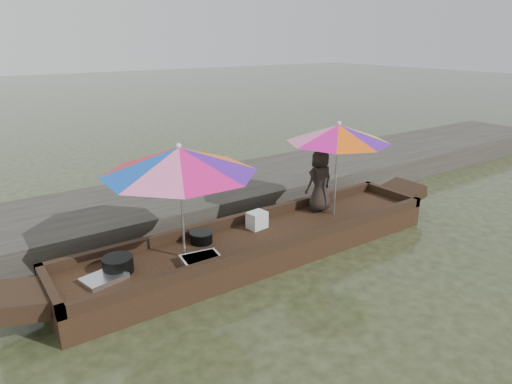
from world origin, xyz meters
TOP-DOWN VIEW (x-y plane):
  - water at (0.00, 0.00)m, footprint 80.00×80.00m
  - dock at (0.00, 2.20)m, footprint 22.00×2.20m
  - boat_hull at (0.00, 0.00)m, footprint 5.97×1.20m
  - cooking_pot at (-2.11, 0.09)m, footprint 0.38×0.38m
  - tray_crayfish at (-1.14, -0.28)m, footprint 0.55×0.42m
  - tray_scallop at (-2.32, -0.01)m, footprint 0.57×0.45m
  - charcoal_grill at (-0.84, 0.27)m, footprint 0.32×0.32m
  - supply_bag at (0.12, 0.25)m, footprint 0.31×0.26m
  - vendor at (1.42, 0.27)m, footprint 0.54×0.36m
  - umbrella_bow at (-1.24, 0.00)m, footprint 2.61×2.61m
  - umbrella_stern at (1.51, 0.00)m, footprint 1.67×1.67m

SIDE VIEW (x-z plane):
  - water at x=0.00m, z-range 0.00..0.00m
  - boat_hull at x=0.00m, z-range 0.00..0.35m
  - dock at x=0.00m, z-range 0.00..0.50m
  - tray_scallop at x=-2.32m, z-range 0.35..0.41m
  - tray_crayfish at x=-1.14m, z-range 0.35..0.44m
  - charcoal_grill at x=-0.84m, z-range 0.35..0.50m
  - cooking_pot at x=-2.11m, z-range 0.35..0.55m
  - supply_bag at x=0.12m, z-range 0.35..0.61m
  - vendor at x=1.42m, z-range 0.35..1.42m
  - umbrella_bow at x=-1.24m, z-range 0.35..1.90m
  - umbrella_stern at x=1.51m, z-range 0.35..1.90m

